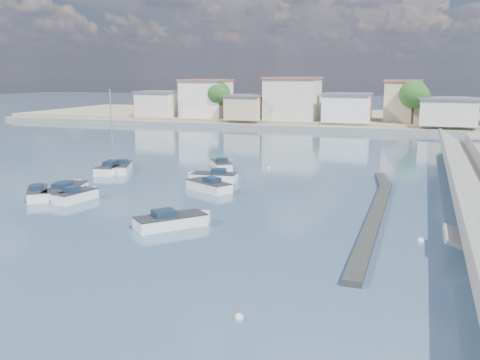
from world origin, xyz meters
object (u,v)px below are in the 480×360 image
(motorboat_h, at_px, (174,221))
(sailboat, at_px, (114,168))
(motorboat_b, at_px, (78,196))
(motorboat_e, at_px, (67,191))
(motorboat_g, at_px, (121,169))
(motorboat_a, at_px, (38,194))
(motorboat_f, at_px, (221,165))
(motorboat_d, at_px, (212,177))
(motorboat_c, at_px, (207,186))

(motorboat_h, distance_m, sailboat, 23.11)
(motorboat_b, relative_size, motorboat_e, 0.71)
(motorboat_h, bearing_deg, motorboat_g, 130.30)
(motorboat_h, bearing_deg, motorboat_b, 157.85)
(motorboat_a, bearing_deg, motorboat_f, 62.85)
(motorboat_d, bearing_deg, motorboat_c, -74.58)
(sailboat, bearing_deg, motorboat_e, -78.47)
(motorboat_b, height_order, motorboat_h, same)
(motorboat_f, relative_size, sailboat, 0.50)
(motorboat_a, bearing_deg, motorboat_b, 5.09)
(motorboat_e, relative_size, motorboat_f, 1.35)
(motorboat_b, height_order, motorboat_d, same)
(motorboat_d, bearing_deg, motorboat_h, -77.57)
(motorboat_g, xyz_separation_m, sailboat, (-1.04, 0.28, 0.04))
(motorboat_b, relative_size, motorboat_c, 0.87)
(motorboat_b, distance_m, motorboat_h, 11.88)
(motorboat_b, xyz_separation_m, motorboat_c, (8.64, 7.21, 0.00))
(motorboat_a, relative_size, motorboat_e, 0.68)
(motorboat_d, relative_size, motorboat_e, 0.81)
(motorboat_d, xyz_separation_m, motorboat_e, (-9.66, -9.72, 0.00))
(motorboat_a, xyz_separation_m, motorboat_h, (14.72, -4.15, -0.00))
(motorboat_d, xyz_separation_m, motorboat_h, (3.44, -15.61, 0.00))
(sailboat, bearing_deg, motorboat_h, -48.18)
(motorboat_e, height_order, motorboat_g, same)
(motorboat_a, distance_m, sailboat, 13.09)
(motorboat_b, bearing_deg, motorboat_e, 146.06)
(motorboat_b, bearing_deg, motorboat_f, 72.38)
(motorboat_c, xyz_separation_m, motorboat_e, (-10.74, -5.79, -0.00))
(motorboat_c, height_order, motorboat_f, same)
(motorboat_c, height_order, motorboat_d, same)
(motorboat_d, xyz_separation_m, sailboat, (-11.97, 1.61, 0.04))
(motorboat_b, xyz_separation_m, motorboat_h, (11.00, -4.48, 0.00))
(motorboat_a, height_order, motorboat_b, same)
(motorboat_c, xyz_separation_m, motorboat_g, (-12.01, 5.25, 0.00))
(motorboat_c, distance_m, motorboat_g, 13.11)
(motorboat_h, bearing_deg, motorboat_f, 102.95)
(motorboat_g, height_order, sailboat, sailboat)
(motorboat_g, relative_size, sailboat, 0.50)
(motorboat_f, bearing_deg, motorboat_b, -107.62)
(motorboat_d, relative_size, motorboat_h, 1.02)
(motorboat_e, bearing_deg, motorboat_h, -24.21)
(motorboat_a, bearing_deg, motorboat_d, 45.45)
(motorboat_g, bearing_deg, motorboat_f, 32.13)
(motorboat_a, relative_size, motorboat_d, 0.84)
(motorboat_e, relative_size, sailboat, 0.68)
(motorboat_f, bearing_deg, motorboat_h, -77.05)
(motorboat_a, height_order, motorboat_g, same)
(motorboat_d, bearing_deg, motorboat_a, -134.55)
(motorboat_c, bearing_deg, motorboat_h, -78.60)
(motorboat_c, distance_m, sailboat, 14.18)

